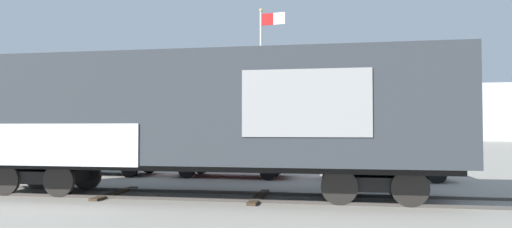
% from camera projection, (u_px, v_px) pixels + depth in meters
% --- Properties ---
extents(ground_plane, '(260.00, 260.00, 0.00)m').
position_uv_depth(ground_plane, '(222.00, 197.00, 12.30)').
color(ground_plane, gray).
extents(track, '(60.00, 2.53, 0.08)m').
position_uv_depth(track, '(166.00, 194.00, 12.58)').
color(track, '#4C4742').
rests_on(track, ground_plane).
extents(freight_car, '(13.95, 3.14, 4.15)m').
position_uv_depth(freight_car, '(200.00, 113.00, 12.48)').
color(freight_car, '#33383D').
rests_on(freight_car, ground_plane).
extents(flagpole, '(1.29, 0.26, 7.83)m').
position_uv_depth(flagpole, '(264.00, 70.00, 21.65)').
color(flagpole, silver).
rests_on(flagpole, ground_plane).
extents(hillside, '(154.95, 41.53, 13.22)m').
position_uv_depth(hillside, '(316.00, 116.00, 90.88)').
color(hillside, silver).
rests_on(hillside, ground_plane).
extents(parked_car_black, '(4.42, 2.11, 1.61)m').
position_uv_depth(parked_car_black, '(106.00, 155.00, 18.51)').
color(parked_car_black, black).
rests_on(parked_car_black, ground_plane).
extents(parked_car_red, '(4.75, 2.08, 1.69)m').
position_uv_depth(parked_car_red, '(230.00, 155.00, 17.59)').
color(parked_car_red, '#B21E1E').
rests_on(parked_car_red, ground_plane).
extents(parked_car_silver, '(4.63, 1.89, 1.69)m').
position_uv_depth(parked_car_silver, '(385.00, 158.00, 16.50)').
color(parked_car_silver, '#B7BABF').
rests_on(parked_car_silver, ground_plane).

